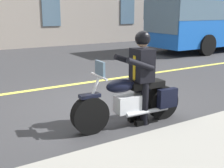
{
  "coord_description": "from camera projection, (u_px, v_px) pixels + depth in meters",
  "views": [
    {
      "loc": [
        2.92,
        5.39,
        2.08
      ],
      "look_at": [
        0.24,
        1.0,
        0.75
      ],
      "focal_mm": 45.6,
      "sensor_mm": 36.0,
      "label": 1
    }
  ],
  "objects": [
    {
      "name": "lane_center_stripe",
      "position": [
        64.0,
        86.0,
        8.1
      ],
      "size": [
        60.0,
        0.16,
        0.01
      ],
      "primitive_type": "cube",
      "color": "#E5DB4C",
      "rests_on": "ground_plane"
    },
    {
      "name": "ground_plane",
      "position": [
        98.0,
        105.0,
        6.45
      ],
      "size": [
        80.0,
        80.0,
        0.0
      ],
      "primitive_type": "plane",
      "color": "#333335"
    },
    {
      "name": "rider_main",
      "position": [
        141.0,
        69.0,
        5.2
      ],
      "size": [
        0.64,
        0.57,
        1.74
      ],
      "color": "black",
      "rests_on": "ground_plane"
    },
    {
      "name": "motorcycle_main",
      "position": [
        132.0,
        101.0,
        5.26
      ],
      "size": [
        2.22,
        0.67,
        1.26
      ],
      "color": "black",
      "rests_on": "ground_plane"
    }
  ]
}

